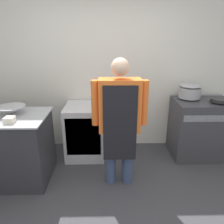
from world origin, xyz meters
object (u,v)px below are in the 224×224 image
person_cook (120,117)px  plastic_tub (9,120)px  mixing_bowl (12,110)px  fridge_unit (85,131)px  saute_pan (219,100)px  stock_pot (190,91)px  stove (200,128)px

person_cook → plastic_tub: size_ratio=14.77×
mixing_bowl → fridge_unit: bearing=32.6°
person_cook → plastic_tub: person_cook is taller
person_cook → mixing_bowl: 1.39m
person_cook → mixing_bowl: size_ratio=4.61×
fridge_unit → saute_pan: size_ratio=3.34×
plastic_tub → person_cook: bearing=4.7°
stock_pot → saute_pan: stock_pot is taller
mixing_bowl → plastic_tub: 0.29m
plastic_tub → stove: bearing=17.1°
plastic_tub → stock_pot: size_ratio=0.33×
stove → person_cook: (-1.34, -0.70, 0.48)m
person_cook → saute_pan: size_ratio=6.50×
person_cook → stock_pot: (1.14, 0.82, 0.11)m
saute_pan → plastic_tub: bearing=-166.0°
mixing_bowl → stock_pot: 2.60m
fridge_unit → mixing_bowl: (-0.87, -0.56, 0.55)m
fridge_unit → plastic_tub: bearing=-133.2°
plastic_tub → saute_pan: bearing=14.0°
fridge_unit → mixing_bowl: bearing=-147.4°
person_cook → mixing_bowl: bearing=172.9°
stove → stock_pot: 0.63m
stove → plastic_tub: bearing=-162.9°
saute_pan → stock_pot: bearing=148.7°
stove → fridge_unit: (-1.85, 0.02, -0.04)m
stove → mixing_bowl: mixing_bowl is taller
fridge_unit → plastic_tub: (-0.78, -0.83, 0.53)m
person_cook → saute_pan: (1.51, 0.59, 0.03)m
fridge_unit → saute_pan: bearing=-3.8°
fridge_unit → stove: bearing=-0.7°
fridge_unit → saute_pan: saute_pan is taller
person_cook → saute_pan: bearing=21.4°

